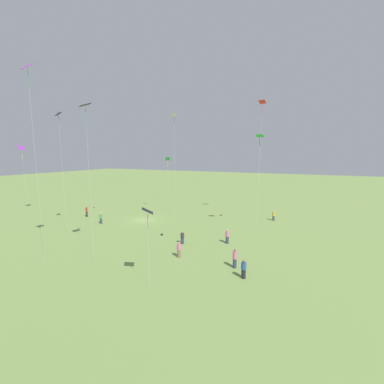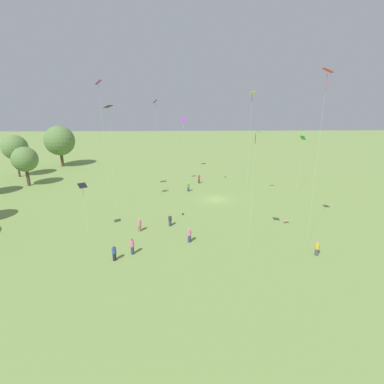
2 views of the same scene
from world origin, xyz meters
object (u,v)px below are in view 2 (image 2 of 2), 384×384
at_px(person_3, 170,221).
at_px(picnic_bag_0, 183,214).
at_px(person_5, 114,253).
at_px(kite_4, 252,104).
at_px(person_2, 140,225).
at_px(kite_1, 303,140).
at_px(person_6, 317,249).
at_px(kite_2, 183,121).
at_px(kite_0, 327,80).
at_px(kite_3, 256,136).
at_px(person_0, 189,235).
at_px(person_4, 199,179).
at_px(kite_8, 83,187).
at_px(dog_0, 286,221).
at_px(kite_6, 99,88).
at_px(picnic_bag_1, 225,177).
at_px(kite_5, 109,111).
at_px(person_7, 132,246).
at_px(person_1, 188,187).
at_px(kite_7, 155,107).
at_px(picnic_bag_2, 166,190).

distance_m(person_3, picnic_bag_0, 4.46).
height_order(person_5, kite_4, kite_4).
height_order(person_2, kite_1, kite_1).
relative_size(person_6, kite_2, 0.13).
distance_m(kite_0, kite_3, 9.03).
bearing_deg(person_0, person_4, -149.58).
height_order(person_5, kite_8, kite_8).
relative_size(kite_1, kite_3, 0.76).
bearing_deg(kite_3, dog_0, 4.81).
bearing_deg(kite_6, picnic_bag_1, 177.86).
bearing_deg(kite_6, kite_5, 78.20).
height_order(person_4, kite_8, kite_8).
bearing_deg(picnic_bag_1, picnic_bag_0, 157.04).
bearing_deg(kite_4, person_2, 60.59).
relative_size(person_5, kite_2, 0.14).
distance_m(person_7, kite_8, 10.03).
xyz_separation_m(person_1, kite_7, (0.79, 5.68, 14.33)).
bearing_deg(person_5, kite_6, -97.16).
relative_size(kite_5, kite_8, 2.35).
xyz_separation_m(kite_2, kite_6, (-22.83, 12.72, 6.41)).
relative_size(kite_4, kite_7, 1.07).
bearing_deg(picnic_bag_1, kite_0, -170.72).
bearing_deg(person_5, kite_2, -122.24).
xyz_separation_m(person_5, dog_0, (9.35, -21.54, -0.48)).
bearing_deg(kite_2, dog_0, -31.14).
bearing_deg(kite_5, person_6, 135.79).
bearing_deg(kite_5, kite_2, -125.17).
bearing_deg(picnic_bag_0, kite_1, -61.49).
bearing_deg(kite_8, kite_3, -5.27).
bearing_deg(person_3, person_6, 40.08).
relative_size(person_1, person_7, 0.90).
relative_size(person_7, kite_8, 0.28).
bearing_deg(kite_2, person_4, -39.33).
bearing_deg(picnic_bag_2, kite_1, -91.11).
distance_m(person_1, picnic_bag_0, 12.03).
height_order(person_7, kite_5, kite_5).
xyz_separation_m(person_5, kite_1, (24.80, -28.91, 8.74)).
xyz_separation_m(kite_4, kite_7, (9.14, 14.83, -0.72)).
height_order(person_4, kite_7, kite_7).
height_order(person_4, person_7, person_7).
bearing_deg(person_7, person_5, 150.09).
xyz_separation_m(person_3, person_7, (-7.71, 3.86, 0.18)).
relative_size(person_3, kite_2, 0.13).
distance_m(person_6, picnic_bag_2, 30.56).
bearing_deg(person_5, picnic_bag_2, -121.63).
distance_m(person_6, person_7, 20.34).
bearing_deg(person_1, picnic_bag_1, -144.43).
height_order(kite_0, kite_7, kite_0).
relative_size(person_0, dog_0, 2.16).
xyz_separation_m(person_3, kite_4, (7.66, -11.92, 15.12)).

